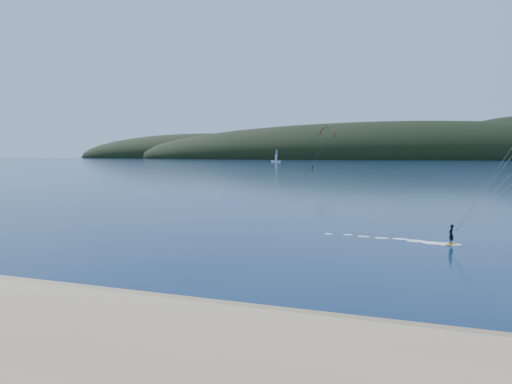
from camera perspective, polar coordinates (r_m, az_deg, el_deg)
ground at (r=19.34m, az=-13.74°, el=-17.12°), size 1800.00×1800.00×0.00m
wet_sand at (r=22.98m, az=-7.35°, el=-13.37°), size 220.00×2.50×0.10m
headland at (r=760.29m, az=19.24°, el=3.71°), size 1200.00×310.00×140.00m
kitesurfer_far at (r=216.53m, az=8.46°, el=6.65°), size 11.84×5.34×18.09m
sailboat at (r=440.93m, az=2.39°, el=3.70°), size 8.96×5.81×12.84m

